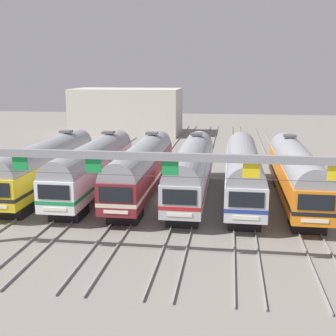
# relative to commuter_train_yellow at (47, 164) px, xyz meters

# --- Properties ---
(ground_plane) EXTENTS (160.00, 160.00, 0.00)m
(ground_plane) POSITION_rel_commuter_train_yellow_xyz_m (10.85, 0.00, -2.69)
(ground_plane) COLOR gray
(track_bed) EXTENTS (23.21, 70.00, 0.15)m
(track_bed) POSITION_rel_commuter_train_yellow_xyz_m (10.85, 17.00, -2.61)
(track_bed) COLOR gray
(track_bed) RESTS_ON ground
(commuter_train_yellow) EXTENTS (2.88, 18.06, 5.05)m
(commuter_train_yellow) POSITION_rel_commuter_train_yellow_xyz_m (0.00, 0.00, 0.00)
(commuter_train_yellow) COLOR gold
(commuter_train_yellow) RESTS_ON ground
(commuter_train_white) EXTENTS (2.88, 18.06, 5.05)m
(commuter_train_white) POSITION_rel_commuter_train_yellow_xyz_m (4.34, 0.00, 0.00)
(commuter_train_white) COLOR white
(commuter_train_white) RESTS_ON ground
(commuter_train_maroon) EXTENTS (2.88, 18.06, 5.05)m
(commuter_train_maroon) POSITION_rel_commuter_train_yellow_xyz_m (8.68, 0.00, 0.00)
(commuter_train_maroon) COLOR maroon
(commuter_train_maroon) RESTS_ON ground
(commuter_train_stainless) EXTENTS (2.88, 18.06, 5.05)m
(commuter_train_stainless) POSITION_rel_commuter_train_yellow_xyz_m (13.02, 0.00, 0.00)
(commuter_train_stainless) COLOR #B2B5BA
(commuter_train_stainless) RESTS_ON ground
(commuter_train_silver) EXTENTS (2.88, 18.06, 4.77)m
(commuter_train_silver) POSITION_rel_commuter_train_yellow_xyz_m (17.36, -0.00, -0.00)
(commuter_train_silver) COLOR silver
(commuter_train_silver) RESTS_ON ground
(commuter_train_orange) EXTENTS (2.88, 18.06, 5.05)m
(commuter_train_orange) POSITION_rel_commuter_train_yellow_xyz_m (21.70, 0.00, 0.00)
(commuter_train_orange) COLOR orange
(commuter_train_orange) RESTS_ON ground
(catenary_gantry) EXTENTS (26.94, 0.44, 6.97)m
(catenary_gantry) POSITION_rel_commuter_train_yellow_xyz_m (10.85, -13.50, 2.69)
(catenary_gantry) COLOR gray
(catenary_gantry) RESTS_ON ground
(maintenance_building) EXTENTS (18.54, 10.00, 7.93)m
(maintenance_building) POSITION_rel_commuter_train_yellow_xyz_m (-1.88, 39.36, 1.28)
(maintenance_building) COLOR beige
(maintenance_building) RESTS_ON ground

